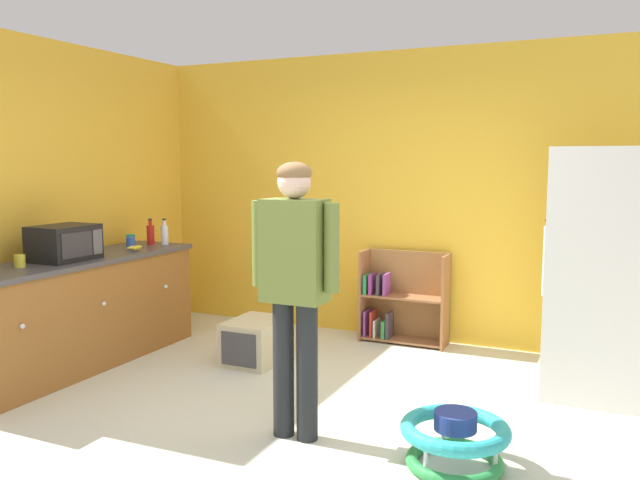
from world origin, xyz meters
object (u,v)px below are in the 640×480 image
clear_bottle (164,234)px  teal_cup (131,239)px  blue_cup (131,242)px  yellow_cup (20,261)px  ketchup_bottle (151,234)px  bookshelf (400,303)px  red_cup (98,247)px  baby_walker (455,440)px  kitchen_counter (75,313)px  microwave (64,243)px  standing_person (295,275)px  banana_bunch (136,248)px  refrigerator (600,273)px  pet_carrier (256,341)px

clear_bottle → teal_cup: (-0.30, -0.12, -0.05)m
blue_cup → yellow_cup: same height
ketchup_bottle → teal_cup: size_ratio=2.59×
bookshelf → ketchup_bottle: ketchup_bottle is taller
clear_bottle → red_cup: bearing=-103.7°
baby_walker → blue_cup: size_ratio=6.36×
kitchen_counter → red_cup: size_ratio=24.87×
microwave → red_cup: bearing=98.7°
standing_person → banana_bunch: 2.34m
bookshelf → yellow_cup: size_ratio=8.95×
bookshelf → yellow_cup: (-2.20, -2.32, 0.58)m
teal_cup → bookshelf: bearing=21.6°
refrigerator → clear_bottle: bearing=-178.9°
pet_carrier → teal_cup: (-1.46, 0.18, 0.77)m
clear_bottle → yellow_cup: (-0.14, -1.51, -0.05)m
banana_bunch → clear_bottle: (-0.04, 0.45, 0.07)m
bookshelf → baby_walker: bearing=-65.4°
banana_bunch → ketchup_bottle: size_ratio=0.63×
banana_bunch → clear_bottle: 0.46m
kitchen_counter → banana_bunch: banana_bunch is taller
ketchup_bottle → clear_bottle: bearing=24.7°
pet_carrier → teal_cup: bearing=173.1°
clear_bottle → red_cup: size_ratio=2.59×
banana_bunch → teal_cup: (-0.34, 0.33, 0.02)m
kitchen_counter → pet_carrier: (1.28, 0.73, -0.27)m
kitchen_counter → microwave: size_ratio=4.92×
banana_bunch → blue_cup: 0.25m
kitchen_counter → red_cup: (-0.05, 0.34, 0.50)m
clear_bottle → ketchup_bottle: bearing=-155.3°
pet_carrier → blue_cup: (-1.31, 0.01, 0.77)m
standing_person → baby_walker: (0.98, 0.01, -0.85)m
blue_cup → red_cup: size_ratio=1.00×
microwave → blue_cup: bearing=93.6°
bookshelf → baby_walker: bookshelf is taller
yellow_cup → banana_bunch: bearing=80.3°
standing_person → teal_cup: 2.79m
kitchen_counter → clear_bottle: clear_bottle is taller
refrigerator → yellow_cup: bearing=-158.0°
pet_carrier → microwave: 1.73m
blue_cup → red_cup: same height
ketchup_bottle → banana_bunch: bearing=-68.0°
red_cup → yellow_cup: same height
microwave → teal_cup: 1.01m
refrigerator → bookshelf: refrigerator is taller
kitchen_counter → ketchup_bottle: size_ratio=9.60×
refrigerator → microwave: size_ratio=3.71×
blue_cup → red_cup: (-0.01, -0.39, 0.00)m
kitchen_counter → refrigerator: bearing=15.7°
pet_carrier → banana_bunch: banana_bunch is taller
bookshelf → teal_cup: 2.61m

